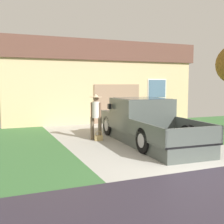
{
  "coord_description": "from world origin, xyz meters",
  "views": [
    {
      "loc": [
        -4.77,
        -5.59,
        2.14
      ],
      "look_at": [
        -0.69,
        4.31,
        1.07
      ],
      "focal_mm": 45.91,
      "sensor_mm": 36.0,
      "label": 1
    }
  ],
  "objects": [
    {
      "name": "person_with_hat",
      "position": [
        -1.22,
        4.61,
        1.03
      ],
      "size": [
        0.48,
        0.48,
        1.75
      ],
      "rotation": [
        0.0,
        0.0,
        -0.76
      ],
      "color": "brown",
      "rests_on": "ground"
    },
    {
      "name": "house_with_garage",
      "position": [
        0.85,
        12.05,
        2.25
      ],
      "size": [
        11.16,
        6.74,
        4.45
      ],
      "color": "#D4B786",
      "rests_on": "ground"
    },
    {
      "name": "pickup_truck",
      "position": [
        0.33,
        3.74,
        0.7
      ],
      "size": [
        2.08,
        5.5,
        1.6
      ],
      "rotation": [
        0.0,
        0.0,
        -0.04
      ],
      "color": "#4A514C",
      "rests_on": "ground"
    },
    {
      "name": "wheeled_trash_bin",
      "position": [
        3.34,
        8.37,
        0.61
      ],
      "size": [
        0.6,
        0.72,
        1.13
      ],
      "color": "#286B38",
      "rests_on": "ground"
    },
    {
      "name": "handbag",
      "position": [
        -1.19,
        4.41,
        0.12
      ],
      "size": [
        0.29,
        0.15,
        0.38
      ],
      "color": "tan",
      "rests_on": "ground"
    }
  ]
}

